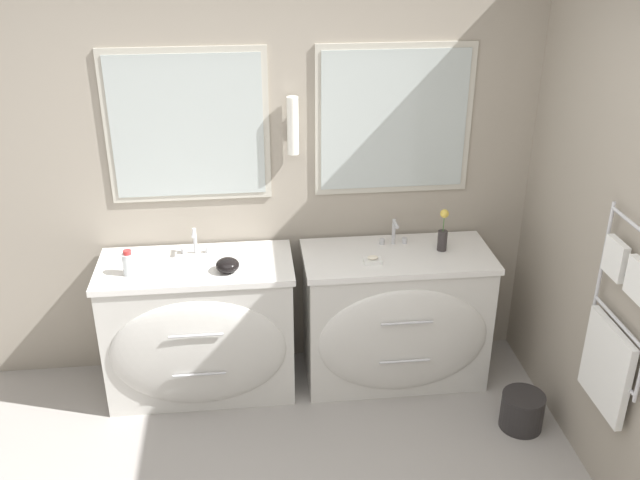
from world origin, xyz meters
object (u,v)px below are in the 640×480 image
Objects in this scene: vanity_right at (396,318)px; flower_vase at (443,234)px; amenity_bowl at (227,265)px; waste_bin at (522,410)px; vanity_left at (200,329)px; toiletry_bottle at (129,263)px.

vanity_right is 4.29× the size of flower_vase.
vanity_right is 8.42× the size of amenity_bowl.
waste_bin is at bearing -59.02° from flower_vase.
amenity_bowl is at bearing -22.45° from vanity_left.
vanity_left is at bearing 163.17° from waste_bin.
flower_vase is at bearing 3.49° from toiletry_bottle.
vanity_left is 1.00× the size of vanity_right.
flower_vase is at bearing 120.98° from waste_bin.
waste_bin is at bearing -16.83° from vanity_left.
toiletry_bottle reaches higher than amenity_bowl.
amenity_bowl is (-1.00, -0.08, 0.46)m from vanity_right.
amenity_bowl is at bearing -173.91° from flower_vase.
vanity_left is at bearing 180.00° from vanity_right.
vanity_left is 1.55m from flower_vase.
amenity_bowl is 1.28m from flower_vase.
amenity_bowl reaches higher than vanity_left.
vanity_right is at bearing -168.06° from flower_vase.
amenity_bowl is 0.54× the size of waste_bin.
toiletry_bottle is (-1.54, -0.05, 0.49)m from vanity_right.
flower_vase is at bearing 11.94° from vanity_right.
waste_bin is (1.83, -0.55, -0.32)m from vanity_left.
vanity_left and vanity_right have the same top height.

